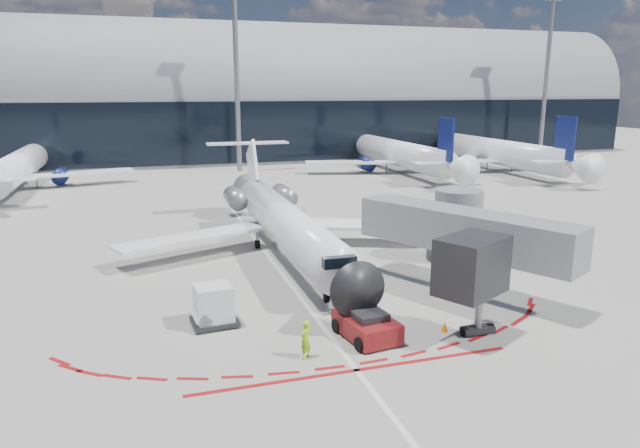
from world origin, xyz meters
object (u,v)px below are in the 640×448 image
object	(u,v)px
pushback_tug	(367,326)
ramp_worker	(305,339)
uld_container	(214,306)
regional_jet	(281,219)

from	to	relation	value
pushback_tug	ramp_worker	xyz separation A→B (m)	(-3.30, -1.15, 0.28)
pushback_tug	uld_container	bearing A→B (deg)	143.46
pushback_tug	ramp_worker	distance (m)	3.50
pushback_tug	uld_container	size ratio (longest dim) A/B	2.30
regional_jet	ramp_worker	distance (m)	16.71
regional_jet	ramp_worker	xyz separation A→B (m)	(-2.89, -16.39, -1.52)
regional_jet	uld_container	distance (m)	13.28
regional_jet	pushback_tug	bearing A→B (deg)	-88.48
pushback_tug	ramp_worker	world-z (taller)	ramp_worker
pushback_tug	uld_container	world-z (taller)	uld_container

